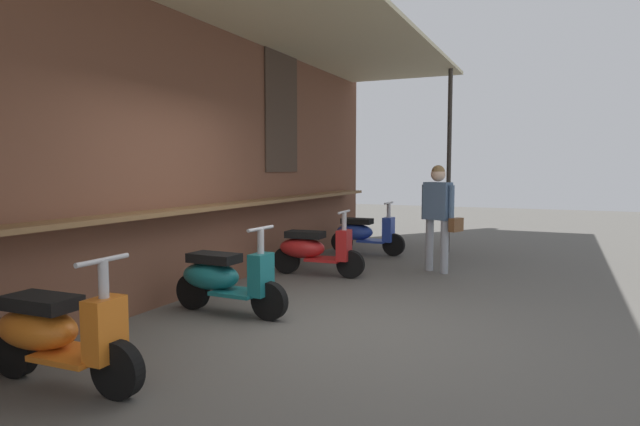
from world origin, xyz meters
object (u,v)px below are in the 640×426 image
at_px(scooter_teal, 223,278).
at_px(shopper_with_handbag, 439,208).
at_px(scooter_orange, 54,333).
at_px(scooter_blue, 363,233).
at_px(scooter_red, 313,249).

xyz_separation_m(scooter_teal, shopper_with_handbag, (3.31, -1.62, 0.59)).
bearing_deg(scooter_teal, shopper_with_handbag, 66.32).
bearing_deg(scooter_orange, shopper_with_handbag, 72.21).
bearing_deg(scooter_blue, scooter_teal, -90.11).
distance_m(scooter_blue, shopper_with_handbag, 2.10).
xyz_separation_m(scooter_teal, scooter_blue, (4.50, 0.00, 0.00)).
relative_size(scooter_blue, shopper_with_handbag, 0.87).
height_order(scooter_red, scooter_blue, same).
bearing_deg(scooter_blue, scooter_orange, -90.11).
relative_size(scooter_red, shopper_with_handbag, 0.87).
height_order(scooter_orange, scooter_blue, same).
bearing_deg(shopper_with_handbag, scooter_blue, 75.00).
bearing_deg(scooter_orange, scooter_blue, 88.79).
distance_m(scooter_teal, scooter_blue, 4.50).
height_order(scooter_red, shopper_with_handbag, shopper_with_handbag).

